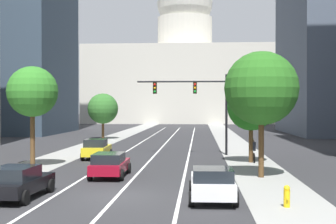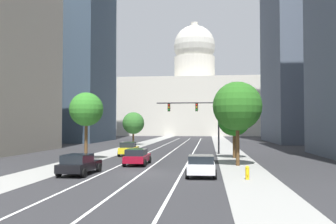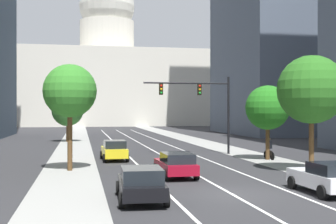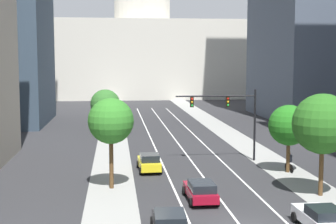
% 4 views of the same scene
% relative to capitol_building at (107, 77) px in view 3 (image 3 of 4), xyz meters
% --- Properties ---
extents(ground_plane, '(400.00, 400.00, 0.00)m').
position_rel_capitol_building_xyz_m(ground_plane, '(0.00, -61.08, -12.68)').
color(ground_plane, '#2B2B2D').
extents(sidewalk_left, '(3.55, 130.00, 0.01)m').
position_rel_capitol_building_xyz_m(sidewalk_left, '(-7.53, -66.08, -12.67)').
color(sidewalk_left, gray).
rests_on(sidewalk_left, ground).
extents(sidewalk_right, '(3.55, 130.00, 0.01)m').
position_rel_capitol_building_xyz_m(sidewalk_right, '(7.53, -66.08, -12.67)').
color(sidewalk_right, gray).
rests_on(sidewalk_right, ground).
extents(lane_stripe_left, '(0.16, 90.00, 0.01)m').
position_rel_capitol_building_xyz_m(lane_stripe_left, '(-2.88, -76.08, -12.66)').
color(lane_stripe_left, white).
rests_on(lane_stripe_left, ground).
extents(lane_stripe_center, '(0.16, 90.00, 0.01)m').
position_rel_capitol_building_xyz_m(lane_stripe_center, '(0.00, -76.08, -12.66)').
color(lane_stripe_center, white).
rests_on(lane_stripe_center, ground).
extents(lane_stripe_right, '(0.16, 90.00, 0.01)m').
position_rel_capitol_building_xyz_m(lane_stripe_right, '(2.88, -76.08, -12.66)').
color(lane_stripe_right, white).
rests_on(lane_stripe_right, ground).
extents(capitol_building, '(49.35, 25.01, 39.54)m').
position_rel_capitol_building_xyz_m(capitol_building, '(0.00, 0.00, 0.00)').
color(capitol_building, beige).
rests_on(capitol_building, ground).
extents(car_black, '(2.16, 4.43, 1.47)m').
position_rel_capitol_building_xyz_m(car_black, '(-4.32, -101.93, -11.91)').
color(car_black, black).
rests_on(car_black, ground).
extents(car_white, '(2.08, 4.12, 1.50)m').
position_rel_capitol_building_xyz_m(car_white, '(4.32, -101.86, -11.90)').
color(car_white, silver).
rests_on(car_white, ground).
extents(car_crimson, '(2.03, 4.38, 1.44)m').
position_rel_capitol_building_xyz_m(car_crimson, '(-1.44, -95.36, -11.92)').
color(car_crimson, maroon).
rests_on(car_crimson, ground).
extents(car_yellow, '(2.04, 4.14, 1.58)m').
position_rel_capitol_building_xyz_m(car_yellow, '(-4.31, -85.89, -11.87)').
color(car_yellow, yellow).
rests_on(car_yellow, ground).
extents(traffic_signal_mast, '(7.71, 0.39, 6.85)m').
position_rel_capitol_building_xyz_m(traffic_signal_mast, '(3.68, -82.38, -7.82)').
color(traffic_signal_mast, black).
rests_on(traffic_signal_mast, ground).
extents(cyclist, '(0.38, 1.70, 1.72)m').
position_rel_capitol_building_xyz_m(cyclist, '(7.71, -87.44, -11.82)').
color(cyclist, black).
rests_on(cyclist, ground).
extents(street_tree_mid_right, '(3.49, 3.49, 5.84)m').
position_rel_capitol_building_xyz_m(street_tree_mid_right, '(7.55, -87.52, -8.60)').
color(street_tree_mid_right, '#51381E').
rests_on(street_tree_mid_right, ground).
extents(street_tree_near_left, '(3.44, 3.44, 6.85)m').
position_rel_capitol_building_xyz_m(street_tree_near_left, '(-7.53, -91.22, -7.57)').
color(street_tree_near_left, '#51381E').
rests_on(street_tree_near_left, ground).
extents(street_tree_far_right, '(4.29, 4.29, 7.33)m').
position_rel_capitol_building_xyz_m(street_tree_far_right, '(7.34, -94.85, -7.51)').
color(street_tree_far_right, '#51381E').
rests_on(street_tree_far_right, ground).
extents(street_tree_mid_left, '(3.87, 3.87, 5.80)m').
position_rel_capitol_building_xyz_m(street_tree_mid_left, '(-8.45, -63.51, -8.82)').
color(street_tree_mid_left, '#51381E').
rests_on(street_tree_mid_left, ground).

